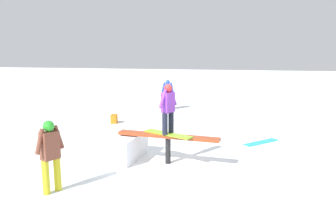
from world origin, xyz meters
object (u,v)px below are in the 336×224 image
loose_snowboard_cyan (261,142)px  backpack_on_snow (114,119)px  bystander_brown (50,153)px  loose_snowboard_white (180,119)px  rail_feature (168,139)px  bystander_blue (168,93)px  main_rider_on_rail (168,110)px

loose_snowboard_cyan → backpack_on_snow: 5.78m
bystander_brown → loose_snowboard_white: size_ratio=1.11×
backpack_on_snow → rail_feature: bearing=28.0°
bystander_blue → bystander_brown: (-1.10, -9.66, 0.11)m
bystander_brown → backpack_on_snow: 6.71m
rail_feature → backpack_on_snow: size_ratio=8.09×
bystander_brown → backpack_on_snow: size_ratio=4.65×
loose_snowboard_white → backpack_on_snow: 2.70m
main_rider_on_rail → loose_snowboard_white: size_ratio=0.96×
bystander_brown → loose_snowboard_cyan: 6.75m
backpack_on_snow → main_rider_on_rail: bearing=28.0°
loose_snowboard_white → bystander_blue: bearing=-121.5°
main_rider_on_rail → loose_snowboard_white: 5.71m
bystander_blue → bystander_brown: size_ratio=0.88×
bystander_blue → loose_snowboard_white: size_ratio=0.97×
rail_feature → bystander_blue: bearing=108.5°
rail_feature → main_rider_on_rail: 0.76m
bystander_blue → main_rider_on_rail: bearing=96.0°
loose_snowboard_white → loose_snowboard_cyan: size_ratio=1.08×
rail_feature → loose_snowboard_cyan: size_ratio=2.08×
main_rider_on_rail → bystander_blue: bearing=128.1°
main_rider_on_rail → bystander_blue: 7.55m
main_rider_on_rail → backpack_on_snow: (-2.77, 4.42, -1.27)m
bystander_brown → bystander_blue: bearing=-155.8°
bystander_brown → loose_snowboard_cyan: bearing=164.4°
loose_snowboard_cyan → backpack_on_snow: size_ratio=3.89×
rail_feature → bystander_brown: bystander_brown is taller
rail_feature → bystander_brown: (-2.19, -2.23, 0.21)m
main_rider_on_rail → loose_snowboard_cyan: 3.84m
main_rider_on_rail → bystander_brown: (-2.19, -2.23, -0.55)m
rail_feature → main_rider_on_rail: (0.00, 0.00, 0.76)m
loose_snowboard_cyan → backpack_on_snow: (-5.42, 2.02, 0.16)m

